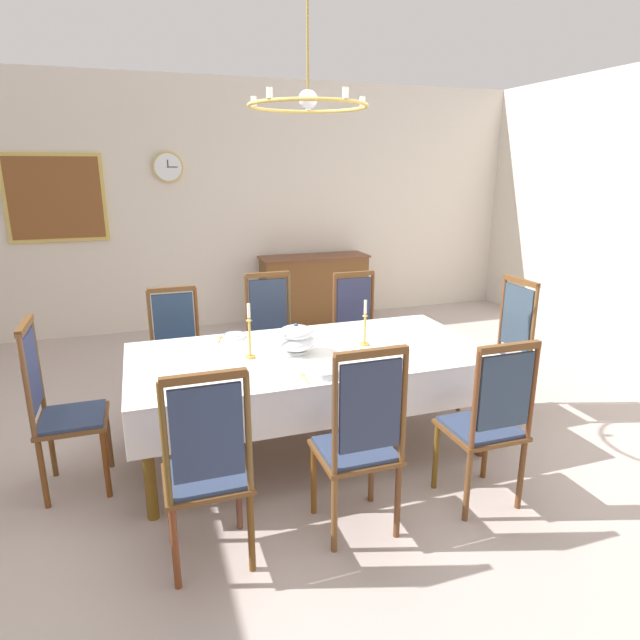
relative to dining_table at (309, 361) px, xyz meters
The scene contains 23 objects.
ground 0.71m from the dining_table, 90.00° to the right, with size 8.12×7.14×0.04m, color #B7A9A1.
back_wall 3.67m from the dining_table, 90.00° to the left, with size 8.12×0.08×3.10m, color silver.
dining_table is the anchor object (origin of this frame).
tablecloth 0.01m from the dining_table, 90.00° to the right, with size 2.53×1.24×0.30m.
chair_south_a 1.34m from the dining_table, 130.44° to the right, with size 0.44×0.42×1.14m.
chair_north_a 1.34m from the dining_table, 130.57° to the left, with size 0.44×0.42×1.06m.
chair_south_b 1.02m from the dining_table, 91.70° to the right, with size 0.44×0.42×1.16m.
chair_north_b 1.02m from the dining_table, 91.71° to the left, with size 0.44×0.42×1.14m.
chair_south_c 1.30m from the dining_table, 51.53° to the right, with size 0.44×0.42×1.10m.
chair_north_c 1.30m from the dining_table, 51.52° to the left, with size 0.44×0.42×1.09m.
chair_head_west 1.66m from the dining_table, behind, with size 0.42×0.44×1.15m.
chair_head_east 1.67m from the dining_table, ahead, with size 0.42×0.44×1.18m.
soup_tureen 0.20m from the dining_table, behind, with size 0.27×0.27×0.22m.
candlestick_west 0.49m from the dining_table, behind, with size 0.07×0.07×0.39m.
candlestick_east 0.48m from the dining_table, ahead, with size 0.07×0.07×0.34m.
bowl_near_left 0.49m from the dining_table, 96.67° to the right, with size 0.19×0.19×0.04m.
bowl_near_right 0.67m from the dining_table, 133.37° to the left, with size 0.17×0.17×0.03m.
spoon_primary 0.49m from the dining_table, 111.97° to the right, with size 0.03×0.18×0.01m.
spoon_secondary 0.76m from the dining_table, 137.87° to the left, with size 0.06×0.17×0.01m.
sideboard 3.44m from the dining_table, 71.35° to the left, with size 1.44×0.48×0.90m.
mounted_clock 3.81m from the dining_table, 100.99° to the left, with size 0.36×0.06×0.36m.
framed_painting 4.14m from the dining_table, 119.19° to the left, with size 1.08×0.05×1.00m.
chandelier 1.73m from the dining_table, 90.32° to the left, with size 0.78×0.77×0.66m.
Camera 1 is at (-1.09, -3.42, 2.04)m, focal length 30.05 mm.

